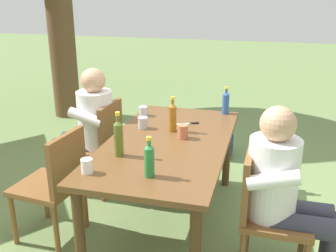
% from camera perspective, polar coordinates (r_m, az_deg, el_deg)
% --- Properties ---
extents(ground_plane, '(24.00, 24.00, 0.00)m').
position_cam_1_polar(ground_plane, '(3.34, 0.00, -13.91)').
color(ground_plane, '#6B844C').
extents(dining_table, '(1.74, 0.91, 0.73)m').
position_cam_1_polar(dining_table, '(3.03, 0.00, -3.65)').
color(dining_table, brown).
rests_on(dining_table, ground_plane).
extents(chair_near_left, '(0.45, 0.45, 0.87)m').
position_cam_1_polar(chair_near_left, '(2.67, 13.92, -11.49)').
color(chair_near_left, brown).
rests_on(chair_near_left, ground_plane).
extents(chair_far_right, '(0.46, 0.46, 0.87)m').
position_cam_1_polar(chair_far_right, '(3.67, -9.90, -2.36)').
color(chair_far_right, brown).
rests_on(chair_far_right, ground_plane).
extents(chair_far_left, '(0.48, 0.48, 0.87)m').
position_cam_1_polar(chair_far_left, '(3.04, -16.04, -7.66)').
color(chair_far_left, brown).
rests_on(chair_far_left, ground_plane).
extents(person_in_white_shirt, '(0.47, 0.61, 1.18)m').
position_cam_1_polar(person_in_white_shirt, '(2.59, 16.66, -8.52)').
color(person_in_white_shirt, white).
rests_on(person_in_white_shirt, ground_plane).
extents(person_in_plaid_shirt, '(0.47, 0.61, 1.18)m').
position_cam_1_polar(person_in_plaid_shirt, '(3.66, -11.58, 0.27)').
color(person_in_plaid_shirt, white).
rests_on(person_in_plaid_shirt, ground_plane).
extents(bottle_amber, '(0.06, 0.06, 0.29)m').
position_cam_1_polar(bottle_amber, '(3.15, 0.66, 1.38)').
color(bottle_amber, '#996019').
rests_on(bottle_amber, dining_table).
extents(bottle_green, '(0.06, 0.06, 0.26)m').
position_cam_1_polar(bottle_green, '(2.40, -2.74, -4.92)').
color(bottle_green, '#287A38').
rests_on(bottle_green, dining_table).
extents(bottle_blue, '(0.06, 0.06, 0.25)m').
position_cam_1_polar(bottle_blue, '(3.65, 8.41, 3.44)').
color(bottle_blue, '#2D56A3').
rests_on(bottle_blue, dining_table).
extents(bottle_olive, '(0.06, 0.06, 0.32)m').
position_cam_1_polar(bottle_olive, '(2.71, -7.22, -1.62)').
color(bottle_olive, '#566623').
rests_on(bottle_olive, dining_table).
extents(cup_terracotta, '(0.08, 0.08, 0.11)m').
position_cam_1_polar(cup_terracotta, '(3.03, 2.18, -0.83)').
color(cup_terracotta, '#BC6B47').
rests_on(cup_terracotta, dining_table).
extents(cup_glass, '(0.08, 0.08, 0.09)m').
position_cam_1_polar(cup_glass, '(3.58, -3.62, 2.18)').
color(cup_glass, silver).
rests_on(cup_glass, dining_table).
extents(cup_steel, '(0.08, 0.08, 0.10)m').
position_cam_1_polar(cup_steel, '(3.25, -3.68, 0.46)').
color(cup_steel, '#B2B7BC').
rests_on(cup_steel, dining_table).
extents(cup_white, '(0.07, 0.07, 0.10)m').
position_cam_1_polar(cup_white, '(2.52, -11.73, -5.73)').
color(cup_white, white).
rests_on(cup_white, dining_table).
extents(table_knife, '(0.12, 0.23, 0.01)m').
position_cam_1_polar(table_knife, '(3.36, 2.84, 0.36)').
color(table_knife, silver).
rests_on(table_knife, dining_table).
extents(backpack_by_near_side, '(0.30, 0.22, 0.44)m').
position_cam_1_polar(backpack_by_near_side, '(4.49, 7.79, -1.86)').
color(backpack_by_near_side, '#2D4784').
rests_on(backpack_by_near_side, ground_plane).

